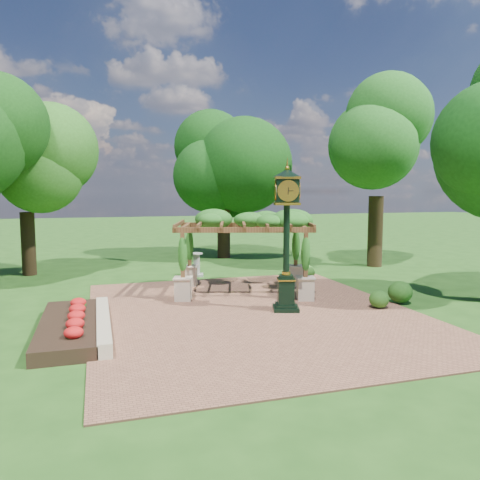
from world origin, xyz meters
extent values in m
plane|color=#1E4714|center=(0.00, 0.00, 0.00)|extent=(120.00, 120.00, 0.00)
cube|color=brown|center=(0.00, 1.00, 0.02)|extent=(10.00, 12.00, 0.04)
cube|color=#C6B793|center=(-4.60, 0.50, 0.20)|extent=(0.35, 5.00, 0.40)
cube|color=red|center=(-5.50, 0.50, 0.18)|extent=(1.50, 5.00, 0.36)
cube|color=black|center=(1.08, 0.96, 0.10)|extent=(1.01, 1.01, 0.12)
cube|color=black|center=(1.08, 0.96, 0.65)|extent=(0.63, 0.63, 0.91)
cube|color=#C08528|center=(1.08, 0.96, 1.05)|extent=(0.71, 0.71, 0.04)
cylinder|color=black|center=(1.08, 0.96, 2.36)|extent=(0.25, 0.25, 2.32)
cube|color=black|center=(1.08, 0.96, 3.88)|extent=(0.88, 0.88, 0.71)
cylinder|color=white|center=(0.97, 0.62, 3.88)|extent=(0.59, 0.21, 0.61)
cone|color=black|center=(1.08, 0.96, 4.43)|extent=(1.14, 1.14, 0.25)
sphere|color=#C08528|center=(1.08, 0.96, 4.58)|extent=(0.14, 0.14, 0.14)
cube|color=beige|center=(-1.85, 3.31, 0.43)|extent=(0.70, 0.70, 0.78)
cube|color=brown|center=(-1.85, 3.31, 1.66)|extent=(0.17, 0.17, 1.60)
cube|color=beige|center=(2.29, 2.10, 0.43)|extent=(0.70, 0.70, 0.78)
cube|color=brown|center=(2.29, 2.10, 1.66)|extent=(0.17, 0.17, 1.60)
cube|color=beige|center=(-1.12, 5.79, 0.43)|extent=(0.70, 0.70, 0.78)
cube|color=brown|center=(-1.12, 5.79, 1.66)|extent=(0.17, 0.17, 1.60)
cube|color=beige|center=(3.02, 4.58, 0.43)|extent=(0.70, 0.70, 0.78)
cube|color=brown|center=(3.02, 4.58, 1.66)|extent=(0.17, 0.17, 1.60)
cube|color=brown|center=(0.22, 2.70, 2.52)|extent=(4.84, 1.52, 0.19)
cube|color=brown|center=(0.95, 5.19, 2.52)|extent=(4.84, 1.52, 0.19)
ellipsoid|color=#205718|center=(0.58, 3.95, 2.76)|extent=(5.67, 4.38, 0.86)
cube|color=gray|center=(-0.37, 8.01, 0.05)|extent=(0.70, 0.70, 0.11)
cylinder|color=gray|center=(-0.37, 8.01, 0.54)|extent=(0.36, 0.36, 0.97)
cylinder|color=gray|center=(-0.37, 8.01, 1.04)|extent=(0.66, 0.66, 0.05)
ellipsoid|color=#245317|center=(4.12, 0.32, 0.33)|extent=(0.71, 0.71, 0.58)
ellipsoid|color=#204D15|center=(5.24, 0.75, 0.41)|extent=(1.02, 1.02, 0.75)
ellipsoid|color=#2C5F1B|center=(4.08, 5.72, 0.35)|extent=(0.86, 0.86, 0.61)
cylinder|color=black|center=(-7.73, 10.61, 1.46)|extent=(0.63, 0.63, 2.92)
ellipsoid|color=#265819|center=(-7.73, 10.61, 5.22)|extent=(4.02, 4.02, 4.61)
cylinder|color=#322014|center=(2.38, 13.45, 1.52)|extent=(0.74, 0.74, 3.04)
ellipsoid|color=#0F380E|center=(2.38, 13.45, 5.44)|extent=(4.97, 4.97, 4.80)
cylinder|color=#332513|center=(9.02, 8.11, 1.81)|extent=(0.75, 0.75, 3.63)
ellipsoid|color=#1C5317|center=(9.02, 8.11, 6.49)|extent=(5.19, 5.19, 5.72)
camera|label=1|loc=(-4.70, -12.74, 3.86)|focal=35.00mm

